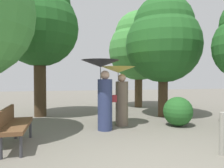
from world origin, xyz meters
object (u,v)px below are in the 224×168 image
(person_right, at_px, (120,87))
(path_marker_post, at_px, (223,134))
(park_bench, at_px, (13,123))
(tree_mid_left, at_px, (39,20))
(tree_far_back, at_px, (139,45))
(tree_mid_right, at_px, (163,39))
(person_left, at_px, (103,85))

(person_right, xyz_separation_m, path_marker_post, (1.32, -2.81, -0.78))
(park_bench, bearing_deg, tree_mid_left, -4.03)
(person_right, height_order, path_marker_post, person_right)
(tree_far_back, bearing_deg, park_bench, -131.04)
(tree_far_back, bearing_deg, tree_mid_left, -159.75)
(tree_mid_right, bearing_deg, person_left, -147.81)
(tree_mid_right, bearing_deg, path_marker_post, -98.88)
(person_left, distance_m, tree_mid_right, 3.42)
(person_right, bearing_deg, person_left, 128.05)
(person_right, height_order, tree_far_back, tree_far_back)
(tree_far_back, bearing_deg, path_marker_post, -94.61)
(tree_mid_left, xyz_separation_m, path_marker_post, (3.92, -4.89, -3.19))
(person_right, distance_m, park_bench, 3.16)
(park_bench, bearing_deg, person_right, -63.22)
(tree_mid_left, xyz_separation_m, tree_mid_right, (4.53, -0.95, -0.69))
(person_left, bearing_deg, path_marker_post, -140.34)
(person_left, bearing_deg, park_bench, 116.37)
(park_bench, height_order, path_marker_post, park_bench)
(tree_mid_right, bearing_deg, tree_far_back, 91.97)
(person_left, distance_m, person_right, 0.77)
(tree_mid_right, relative_size, path_marker_post, 5.50)
(park_bench, bearing_deg, tree_far_back, -43.43)
(person_right, bearing_deg, tree_far_back, -26.36)
(path_marker_post, bearing_deg, park_bench, 162.08)
(person_right, distance_m, path_marker_post, 3.20)
(tree_mid_left, height_order, tree_far_back, tree_mid_left)
(tree_mid_left, distance_m, path_marker_post, 7.03)
(tree_mid_right, height_order, path_marker_post, tree_mid_right)
(person_left, bearing_deg, tree_mid_left, 38.04)
(tree_mid_right, bearing_deg, park_bench, -150.39)
(person_left, xyz_separation_m, park_bench, (-2.09, -1.03, -0.77))
(tree_mid_right, bearing_deg, tree_mid_left, 168.17)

